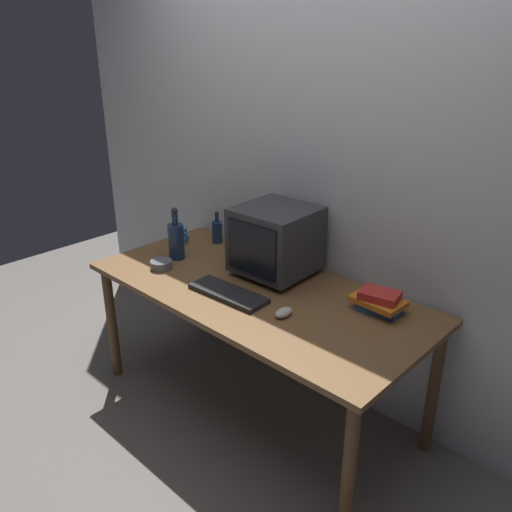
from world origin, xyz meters
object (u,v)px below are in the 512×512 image
Objects in this scene: keyboard at (228,293)px; bottle_tall at (176,240)px; book_stack at (379,301)px; crt_monitor at (276,240)px; computer_mouse at (284,312)px; bottle_short at (217,231)px; cd_spindle at (161,264)px; mug at (181,235)px.

bottle_tall is (-0.55, 0.12, 0.10)m from keyboard.
bottle_tall is 1.26× the size of book_stack.
book_stack is (0.62, 0.37, 0.04)m from keyboard.
keyboard is 1.73× the size of book_stack.
bottle_tall is at bearing -157.26° from crt_monitor.
keyboard is at bearing -176.46° from computer_mouse.
crt_monitor is 4.02× the size of computer_mouse.
computer_mouse is 0.50× the size of bottle_short.
book_stack is (0.62, 0.02, -0.14)m from crt_monitor.
book_stack is at bearing -3.66° from bottle_short.
cd_spindle is (-0.50, -0.38, -0.17)m from crt_monitor.
crt_monitor is 3.35× the size of mug.
bottle_short is at bearing 138.76° from keyboard.
keyboard is at bearing 3.30° from cd_spindle.
keyboard is at bearing -12.28° from bottle_tall.
keyboard is at bearing -22.06° from mug.
bottle_short reaches higher than book_stack.
bottle_tall is (-0.55, -0.23, -0.08)m from crt_monitor.
bottle_tall is 0.18m from cd_spindle.
mug reaches higher than computer_mouse.
book_stack is 2.02× the size of mug.
cd_spindle is at bearing -54.85° from mug.
cd_spindle is at bearing -179.49° from keyboard.
mug reaches higher than keyboard.
mug is 1.00× the size of cd_spindle.
computer_mouse is at bearing -130.69° from book_stack.
book_stack reaches higher than mug.
bottle_tall is at bearing -167.83° from book_stack.
computer_mouse is 0.83m from cd_spindle.
book_stack reaches higher than keyboard.
keyboard is at bearing -90.01° from crt_monitor.
computer_mouse is 0.83× the size of mug.
bottle_tall is 1.20m from book_stack.
bottle_tall is 2.54× the size of cd_spindle.
cd_spindle is (-0.50, -0.03, 0.01)m from keyboard.
crt_monitor is 2.01× the size of bottle_short.
crt_monitor is at bearing 4.19° from mug.
book_stack is (0.29, 0.34, 0.03)m from computer_mouse.
bottle_tall is 0.33m from bottle_short.
mug is (-0.18, 0.18, -0.07)m from bottle_tall.
keyboard is 3.50× the size of mug.
crt_monitor reaches higher than keyboard.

